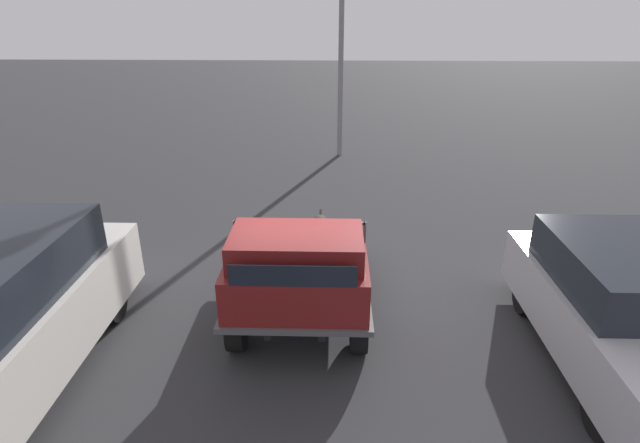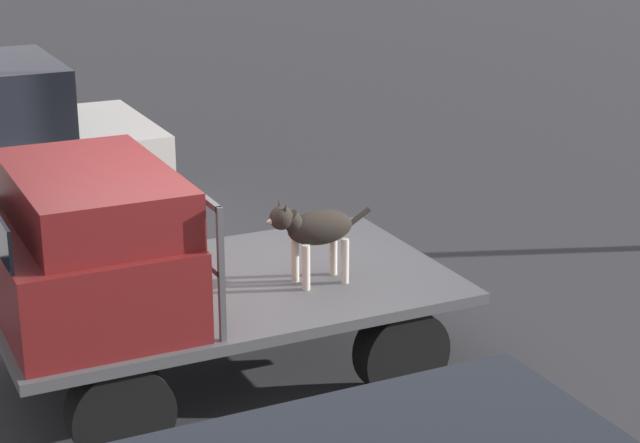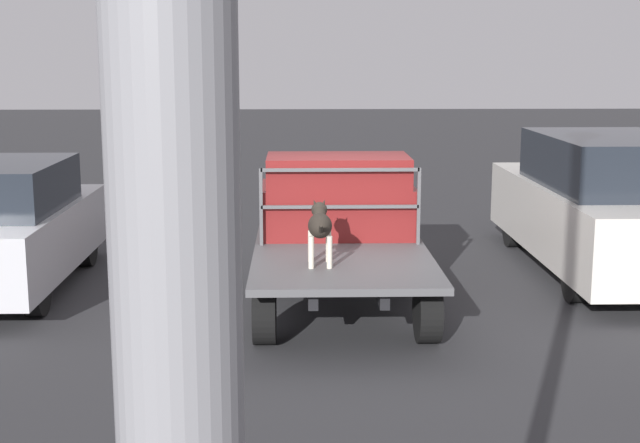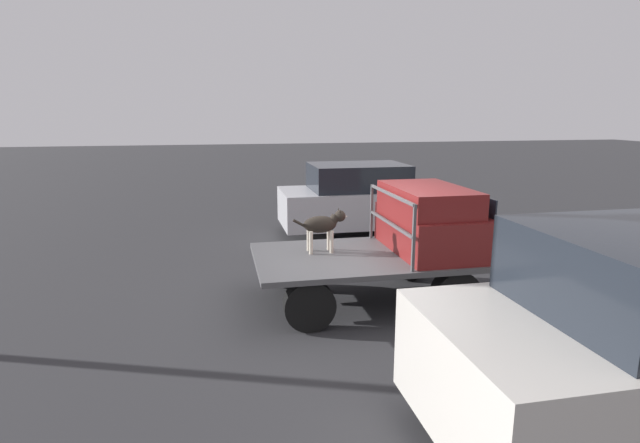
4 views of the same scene
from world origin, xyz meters
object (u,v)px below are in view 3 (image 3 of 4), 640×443
flatbed_truck (341,268)px  parked_pickup_far (604,205)px  parked_sedan (2,226)px  dog (320,225)px

flatbed_truck → parked_pickup_far: bearing=-62.2°
parked_sedan → flatbed_truck: bearing=-100.4°
flatbed_truck → parked_sedan: size_ratio=0.84×
flatbed_truck → parked_pickup_far: size_ratio=0.65×
parked_sedan → parked_pickup_far: (0.76, -8.10, 0.11)m
flatbed_truck → dog: size_ratio=3.96×
dog → parked_pickup_far: parked_pickup_far is taller
flatbed_truck → parked_sedan: bearing=74.1°
parked_sedan → dog: bearing=-109.1°
dog → parked_sedan: size_ratio=0.21×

